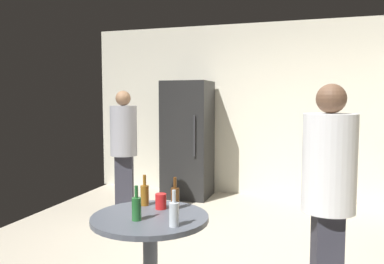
{
  "coord_description": "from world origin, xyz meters",
  "views": [
    {
      "loc": [
        0.89,
        -3.48,
        1.52
      ],
      "look_at": [
        -0.29,
        0.31,
        1.19
      ],
      "focal_mm": 36.12,
      "sensor_mm": 36.0,
      "label": 1
    }
  ],
  "objects_px": {
    "beer_bottle_clear": "(174,213)",
    "plastic_cup_red": "(161,201)",
    "person_in_white_shirt": "(329,189)",
    "refrigerator": "(188,139)",
    "foreground_table": "(150,231)",
    "person_in_gray_shirt": "(124,144)",
    "beer_bottle_brown": "(175,197)",
    "beer_bottle_green": "(137,208)",
    "beer_bottle_amber": "(145,194)"
  },
  "relations": [
    {
      "from": "beer_bottle_green",
      "to": "person_in_gray_shirt",
      "type": "relative_size",
      "value": 0.14
    },
    {
      "from": "beer_bottle_amber",
      "to": "person_in_gray_shirt",
      "type": "bearing_deg",
      "value": 121.32
    },
    {
      "from": "plastic_cup_red",
      "to": "person_in_white_shirt",
      "type": "distance_m",
      "value": 1.15
    },
    {
      "from": "foreground_table",
      "to": "beer_bottle_brown",
      "type": "xyz_separation_m",
      "value": [
        0.11,
        0.21,
        0.19
      ]
    },
    {
      "from": "plastic_cup_red",
      "to": "beer_bottle_green",
      "type": "bearing_deg",
      "value": -100.02
    },
    {
      "from": "beer_bottle_clear",
      "to": "person_in_white_shirt",
      "type": "bearing_deg",
      "value": 23.66
    },
    {
      "from": "beer_bottle_brown",
      "to": "person_in_gray_shirt",
      "type": "distance_m",
      "value": 2.31
    },
    {
      "from": "beer_bottle_amber",
      "to": "beer_bottle_green",
      "type": "height_order",
      "value": "same"
    },
    {
      "from": "person_in_gray_shirt",
      "to": "beer_bottle_clear",
      "type": "bearing_deg",
      "value": 15.44
    },
    {
      "from": "person_in_gray_shirt",
      "to": "plastic_cup_red",
      "type": "bearing_deg",
      "value": 15.49
    },
    {
      "from": "beer_bottle_clear",
      "to": "person_in_white_shirt",
      "type": "distance_m",
      "value": 1.01
    },
    {
      "from": "beer_bottle_amber",
      "to": "beer_bottle_brown",
      "type": "xyz_separation_m",
      "value": [
        0.24,
        -0.01,
        0.0
      ]
    },
    {
      "from": "refrigerator",
      "to": "foreground_table",
      "type": "bearing_deg",
      "value": -76.4
    },
    {
      "from": "refrigerator",
      "to": "beer_bottle_amber",
      "type": "relative_size",
      "value": 7.83
    },
    {
      "from": "beer_bottle_amber",
      "to": "beer_bottle_green",
      "type": "relative_size",
      "value": 1.0
    },
    {
      "from": "beer_bottle_green",
      "to": "person_in_white_shirt",
      "type": "xyz_separation_m",
      "value": [
        1.19,
        0.36,
        0.13
      ]
    },
    {
      "from": "foreground_table",
      "to": "plastic_cup_red",
      "type": "relative_size",
      "value": 7.27
    },
    {
      "from": "beer_bottle_brown",
      "to": "beer_bottle_green",
      "type": "bearing_deg",
      "value": -113.94
    },
    {
      "from": "refrigerator",
      "to": "beer_bottle_amber",
      "type": "distance_m",
      "value": 3.17
    },
    {
      "from": "foreground_table",
      "to": "person_in_gray_shirt",
      "type": "xyz_separation_m",
      "value": [
        -1.26,
        2.06,
        0.32
      ]
    },
    {
      "from": "foreground_table",
      "to": "person_in_gray_shirt",
      "type": "bearing_deg",
      "value": 121.39
    },
    {
      "from": "beer_bottle_brown",
      "to": "beer_bottle_green",
      "type": "distance_m",
      "value": 0.36
    },
    {
      "from": "beer_bottle_clear",
      "to": "person_in_gray_shirt",
      "type": "distance_m",
      "value": 2.68
    },
    {
      "from": "person_in_gray_shirt",
      "to": "person_in_white_shirt",
      "type": "xyz_separation_m",
      "value": [
        2.41,
        -1.83,
        -0.01
      ]
    },
    {
      "from": "foreground_table",
      "to": "person_in_white_shirt",
      "type": "distance_m",
      "value": 1.22
    },
    {
      "from": "beer_bottle_clear",
      "to": "plastic_cup_red",
      "type": "distance_m",
      "value": 0.4
    },
    {
      "from": "beer_bottle_brown",
      "to": "refrigerator",
      "type": "bearing_deg",
      "value": 106.29
    },
    {
      "from": "beer_bottle_amber",
      "to": "beer_bottle_brown",
      "type": "distance_m",
      "value": 0.24
    },
    {
      "from": "beer_bottle_amber",
      "to": "person_in_white_shirt",
      "type": "height_order",
      "value": "person_in_white_shirt"
    },
    {
      "from": "refrigerator",
      "to": "plastic_cup_red",
      "type": "bearing_deg",
      "value": -75.51
    },
    {
      "from": "foreground_table",
      "to": "person_in_gray_shirt",
      "type": "relative_size",
      "value": 0.49
    },
    {
      "from": "refrigerator",
      "to": "plastic_cup_red",
      "type": "height_order",
      "value": "refrigerator"
    },
    {
      "from": "beer_bottle_clear",
      "to": "plastic_cup_red",
      "type": "height_order",
      "value": "beer_bottle_clear"
    },
    {
      "from": "beer_bottle_green",
      "to": "person_in_gray_shirt",
      "type": "bearing_deg",
      "value": 119.13
    },
    {
      "from": "foreground_table",
      "to": "beer_bottle_amber",
      "type": "distance_m",
      "value": 0.32
    },
    {
      "from": "foreground_table",
      "to": "beer_bottle_amber",
      "type": "relative_size",
      "value": 3.48
    },
    {
      "from": "beer_bottle_amber",
      "to": "beer_bottle_clear",
      "type": "distance_m",
      "value": 0.54
    },
    {
      "from": "beer_bottle_green",
      "to": "plastic_cup_red",
      "type": "distance_m",
      "value": 0.3
    },
    {
      "from": "plastic_cup_red",
      "to": "person_in_gray_shirt",
      "type": "xyz_separation_m",
      "value": [
        -1.27,
        1.89,
        0.16
      ]
    },
    {
      "from": "person_in_white_shirt",
      "to": "person_in_gray_shirt",
      "type": "bearing_deg",
      "value": -47.79
    },
    {
      "from": "plastic_cup_red",
      "to": "person_in_white_shirt",
      "type": "bearing_deg",
      "value": 3.29
    },
    {
      "from": "beer_bottle_amber",
      "to": "beer_bottle_clear",
      "type": "height_order",
      "value": "same"
    },
    {
      "from": "plastic_cup_red",
      "to": "person_in_gray_shirt",
      "type": "height_order",
      "value": "person_in_gray_shirt"
    },
    {
      "from": "beer_bottle_green",
      "to": "plastic_cup_red",
      "type": "relative_size",
      "value": 2.09
    },
    {
      "from": "foreground_table",
      "to": "person_in_gray_shirt",
      "type": "height_order",
      "value": "person_in_gray_shirt"
    },
    {
      "from": "beer_bottle_amber",
      "to": "beer_bottle_clear",
      "type": "bearing_deg",
      "value": -46.06
    },
    {
      "from": "beer_bottle_clear",
      "to": "person_in_gray_shirt",
      "type": "height_order",
      "value": "person_in_gray_shirt"
    },
    {
      "from": "refrigerator",
      "to": "plastic_cup_red",
      "type": "distance_m",
      "value": 3.25
    },
    {
      "from": "person_in_gray_shirt",
      "to": "beer_bottle_brown",
      "type": "bearing_deg",
      "value": 17.98
    },
    {
      "from": "person_in_white_shirt",
      "to": "beer_bottle_clear",
      "type": "bearing_deg",
      "value": 13.03
    }
  ]
}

